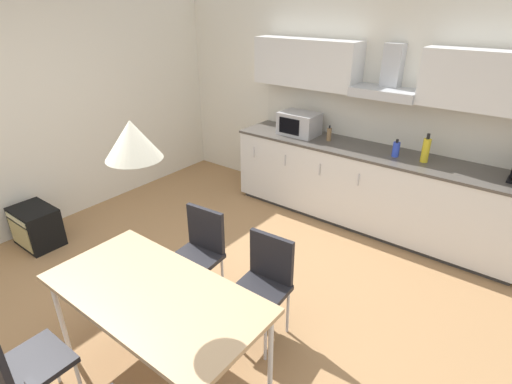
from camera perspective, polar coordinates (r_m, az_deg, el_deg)
ground_plane at (r=3.73m, az=-10.25°, el=-16.64°), size 7.35×8.32×0.02m
wall_back at (r=5.20m, az=12.28°, el=12.20°), size 5.88×0.10×2.63m
wall_left at (r=5.11m, az=-31.28°, el=8.83°), size 0.10×6.66×2.63m
kitchen_counter at (r=4.91m, az=15.73°, el=0.60°), size 3.41×0.68×0.94m
backsplash_tile at (r=4.95m, az=18.19°, el=9.58°), size 3.39×0.02×0.54m
upper_wall_cabinets at (r=4.68m, az=18.48°, el=15.93°), size 3.39×0.40×0.55m
microwave at (r=5.11m, az=6.19°, el=9.68°), size 0.48×0.35×0.28m
bottle_yellow at (r=4.54m, az=23.09°, el=5.55°), size 0.08×0.08×0.31m
bottle_blue at (r=4.61m, az=19.37°, el=5.79°), size 0.08×0.08×0.19m
bottle_brown at (r=4.94m, az=10.39°, el=8.13°), size 0.06×0.06×0.19m
dining_table at (r=2.84m, az=-14.33°, el=-14.30°), size 1.57×0.79×0.74m
chair_far_right at (r=3.17m, az=1.22°, el=-12.20°), size 0.43×0.43×0.87m
chair_far_left at (r=3.56m, az=-8.08°, el=-7.82°), size 0.43×0.43×0.87m
chair_near_left at (r=2.96m, az=-31.09°, el=-20.22°), size 0.40×0.40×0.87m
guitar_amp at (r=5.06m, az=-28.89°, el=-4.32°), size 0.52×0.37×0.44m
pendant_lamp at (r=2.31m, az=-17.29°, el=7.14°), size 0.32×0.32×0.22m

